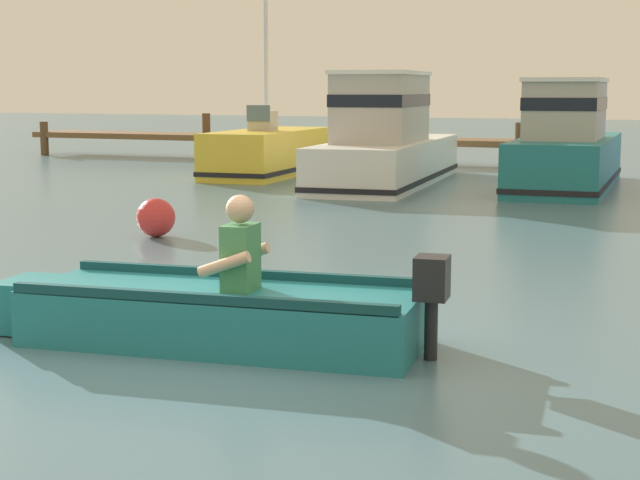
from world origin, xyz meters
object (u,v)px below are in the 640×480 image
moored_boat_yellow (268,153)px  rowboat_with_person (215,312)px  moored_boat_teal (566,148)px  mooring_buoy (156,217)px  moored_boat_white (385,143)px

moored_boat_yellow → rowboat_with_person: bearing=-66.2°
moored_boat_teal → mooring_buoy: 9.72m
moored_boat_yellow → moored_boat_white: (3.22, -1.09, 0.35)m
moored_boat_white → moored_boat_teal: 3.67m
moored_boat_yellow → moored_boat_teal: (6.85, -0.55, 0.31)m
rowboat_with_person → moored_boat_yellow: size_ratio=0.79×
moored_boat_white → mooring_buoy: size_ratio=13.00×
moored_boat_yellow → moored_boat_white: size_ratio=0.69×
moored_boat_yellow → mooring_buoy: size_ratio=8.94×
moored_boat_white → rowboat_with_person: bearing=-77.0°
rowboat_with_person → moored_boat_teal: moored_boat_teal is taller
rowboat_with_person → moored_boat_yellow: 15.44m
moored_boat_yellow → moored_boat_white: moored_boat_yellow is taller
moored_boat_teal → mooring_buoy: size_ratio=11.19×
moored_boat_teal → moored_boat_yellow: bearing=175.4°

